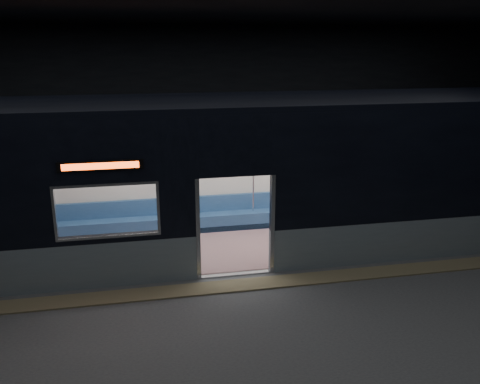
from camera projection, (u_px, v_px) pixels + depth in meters
name	position (u px, v px, depth m)	size (l,w,h in m)	color
station_floor	(247.00, 300.00, 9.23)	(24.00, 14.00, 0.01)	#47494C
station_envelope	(248.00, 96.00, 8.19)	(24.00, 14.00, 5.00)	black
tactile_strip	(241.00, 285.00, 9.74)	(22.80, 0.50, 0.03)	#8C7F59
metro_car	(222.00, 168.00, 11.09)	(18.00, 3.04, 3.35)	#84949D
passenger	(311.00, 193.00, 12.78)	(0.45, 0.76, 1.46)	black
handbag	(314.00, 201.00, 12.59)	(0.32, 0.28, 0.16)	black
transit_map	(349.00, 163.00, 13.10)	(1.04, 0.03, 0.68)	white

